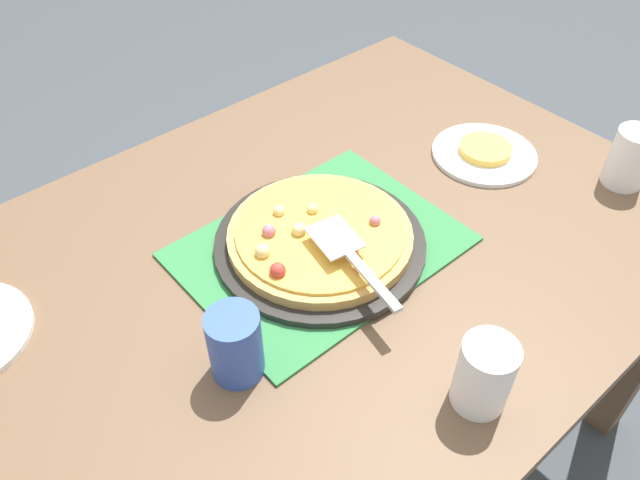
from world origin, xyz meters
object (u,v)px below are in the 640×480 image
object	(u,v)px
plate_near_left	(484,154)
cup_far	(235,345)
cup_corner	(484,375)
pizza_server	(350,255)
pizza	(319,235)
pizza_pan	(320,243)
served_slice_left	(485,149)
cup_near	(630,158)

from	to	relation	value
plate_near_left	cup_far	world-z (taller)	cup_far
cup_corner	pizza_server	xyz separation A→B (m)	(-0.01, -0.29, 0.01)
pizza_server	pizza	bearing A→B (deg)	-99.44
pizza_pan	served_slice_left	xyz separation A→B (m)	(-0.45, 0.02, 0.01)
pizza	pizza_server	distance (m)	0.10
cup_corner	plate_near_left	bearing A→B (deg)	-142.45
plate_near_left	cup_far	size ratio (longest dim) A/B	1.83
served_slice_left	pizza_pan	bearing A→B (deg)	-2.24
plate_near_left	cup_near	bearing A→B (deg)	120.59
pizza_pan	cup_far	size ratio (longest dim) A/B	3.17
pizza_pan	plate_near_left	xyz separation A→B (m)	(-0.45, 0.02, -0.01)
cup_far	pizza_pan	bearing A→B (deg)	-156.12
pizza	served_slice_left	bearing A→B (deg)	177.81
cup_far	plate_near_left	bearing A→B (deg)	-172.07
cup_corner	pizza_server	world-z (taller)	cup_corner
cup_near	cup_far	world-z (taller)	same
cup_far	cup_near	bearing A→B (deg)	170.78
cup_near	pizza_server	distance (m)	0.62
served_slice_left	cup_corner	world-z (taller)	cup_corner
pizza_pan	pizza_server	xyz separation A→B (m)	(0.02, 0.10, 0.06)
plate_near_left	served_slice_left	size ratio (longest dim) A/B	2.00
pizza_pan	cup_far	bearing A→B (deg)	23.88
plate_near_left	served_slice_left	world-z (taller)	served_slice_left
pizza_pan	cup_near	world-z (taller)	cup_near
pizza	cup_far	world-z (taller)	cup_far
cup_corner	pizza_pan	bearing A→B (deg)	-94.49
cup_far	cup_corner	xyz separation A→B (m)	(-0.23, 0.27, 0.00)
cup_far	cup_corner	distance (m)	0.35
plate_near_left	served_slice_left	xyz separation A→B (m)	(0.00, 0.00, 0.01)
cup_near	cup_corner	distance (m)	0.63
pizza	pizza_pan	bearing A→B (deg)	-171.01
served_slice_left	pizza_server	size ratio (longest dim) A/B	0.47
pizza_server	cup_near	bearing A→B (deg)	165.36
pizza_pan	pizza	bearing A→B (deg)	8.99
served_slice_left	cup_corner	size ratio (longest dim) A/B	0.92
pizza_pan	plate_near_left	size ratio (longest dim) A/B	1.73
cup_far	pizza_server	world-z (taller)	cup_far
cup_near	cup_corner	world-z (taller)	same
pizza_pan	pizza_server	bearing A→B (deg)	79.43
plate_near_left	cup_near	world-z (taller)	cup_near
pizza	cup_far	bearing A→B (deg)	23.98
pizza_pan	cup_corner	distance (m)	0.39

